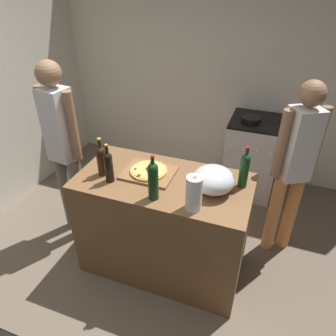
# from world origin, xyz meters

# --- Properties ---
(ground_plane) EXTENTS (4.35, 3.10, 0.02)m
(ground_plane) POSITION_xyz_m (0.00, 1.25, -0.01)
(ground_plane) COLOR #6B5B4C
(kitchen_wall_rear) EXTENTS (4.35, 0.10, 2.60)m
(kitchen_wall_rear) POSITION_xyz_m (0.00, 2.55, 1.30)
(kitchen_wall_rear) COLOR silver
(kitchen_wall_rear) RESTS_ON ground_plane
(kitchen_wall_left) EXTENTS (0.10, 3.10, 2.60)m
(kitchen_wall_left) POSITION_xyz_m (-1.93, 1.25, 1.30)
(kitchen_wall_left) COLOR silver
(kitchen_wall_left) RESTS_ON ground_plane
(counter) EXTENTS (1.35, 0.69, 0.92)m
(counter) POSITION_xyz_m (0.05, 0.72, 0.46)
(counter) COLOR brown
(counter) RESTS_ON ground_plane
(cutting_board) EXTENTS (0.40, 0.32, 0.02)m
(cutting_board) POSITION_xyz_m (-0.09, 0.76, 0.93)
(cutting_board) COLOR olive
(cutting_board) RESTS_ON counter
(pizza) EXTENTS (0.29, 0.29, 0.03)m
(pizza) POSITION_xyz_m (-0.09, 0.76, 0.95)
(pizza) COLOR tan
(pizza) RESTS_ON cutting_board
(mixing_bowl) EXTENTS (0.31, 0.31, 0.19)m
(mixing_bowl) POSITION_xyz_m (0.43, 0.72, 1.02)
(mixing_bowl) COLOR #B2B2B7
(mixing_bowl) RESTS_ON counter
(paper_towel_roll) EXTENTS (0.11, 0.11, 0.26)m
(paper_towel_roll) POSITION_xyz_m (0.36, 0.48, 1.05)
(paper_towel_roll) COLOR white
(paper_towel_roll) RESTS_ON counter
(wine_bottle_amber) EXTENTS (0.08, 0.08, 0.31)m
(wine_bottle_amber) POSITION_xyz_m (-0.42, 0.64, 1.06)
(wine_bottle_amber) COLOR #331E0F
(wine_bottle_amber) RESTS_ON counter
(wine_bottle_clear) EXTENTS (0.07, 0.07, 0.31)m
(wine_bottle_clear) POSITION_xyz_m (-0.33, 0.57, 1.06)
(wine_bottle_clear) COLOR black
(wine_bottle_clear) RESTS_ON counter
(wine_bottle_dark) EXTENTS (0.07, 0.07, 0.34)m
(wine_bottle_dark) POSITION_xyz_m (0.07, 0.49, 1.08)
(wine_bottle_dark) COLOR #143819
(wine_bottle_dark) RESTS_ON counter
(wine_bottle_green) EXTENTS (0.07, 0.07, 0.33)m
(wine_bottle_green) POSITION_xyz_m (0.63, 0.85, 1.07)
(wine_bottle_green) COLOR #143819
(wine_bottle_green) RESTS_ON counter
(stove) EXTENTS (0.56, 0.61, 0.95)m
(stove) POSITION_xyz_m (0.59, 2.15, 0.46)
(stove) COLOR #B7B7BC
(stove) RESTS_ON ground_plane
(person_in_stripes) EXTENTS (0.38, 0.23, 1.71)m
(person_in_stripes) POSITION_xyz_m (-0.94, 0.84, 0.99)
(person_in_stripes) COLOR slate
(person_in_stripes) RESTS_ON ground_plane
(person_in_red) EXTENTS (0.35, 0.29, 1.63)m
(person_in_red) POSITION_xyz_m (0.99, 1.29, 0.94)
(person_in_red) COLOR #D88C4C
(person_in_red) RESTS_ON ground_plane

